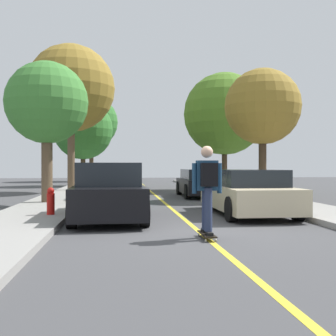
{
  "coord_description": "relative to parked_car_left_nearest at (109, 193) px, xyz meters",
  "views": [
    {
      "loc": [
        -1.68,
        -8.6,
        1.4
      ],
      "look_at": [
        -0.0,
        5.86,
        1.32
      ],
      "focal_mm": 44.65,
      "sensor_mm": 36.0,
      "label": 1
    }
  ],
  "objects": [
    {
      "name": "parked_car_right_near",
      "position": [
        3.91,
        7.73,
        -0.08
      ],
      "size": [
        1.89,
        4.32,
        1.24
      ],
      "color": "black",
      "rests_on": "ground"
    },
    {
      "name": "parked_car_left_nearest",
      "position": [
        0.0,
        0.0,
        0.0
      ],
      "size": [
        1.9,
        4.03,
        1.47
      ],
      "color": "black",
      "rests_on": "ground"
    },
    {
      "name": "street_tree_left_nearest",
      "position": [
        -2.25,
        4.09,
        2.86
      ],
      "size": [
        2.86,
        2.86,
        4.89
      ],
      "color": "brown",
      "rests_on": "sidewalk_left"
    },
    {
      "name": "ground",
      "position": [
        1.95,
        -2.23,
        -0.71
      ],
      "size": [
        80.0,
        80.0,
        0.0
      ],
      "primitive_type": "plane",
      "color": "#424244"
    },
    {
      "name": "center_line",
      "position": [
        1.95,
        1.77,
        -0.71
      ],
      "size": [
        0.12,
        39.2,
        0.01
      ],
      "primitive_type": "cube",
      "color": "gold",
      "rests_on": "ground"
    },
    {
      "name": "skateboard",
      "position": [
        1.94,
        -2.97,
        -0.62
      ],
      "size": [
        0.22,
        0.84,
        0.1
      ],
      "color": "black",
      "rests_on": "ground"
    },
    {
      "name": "fire_hydrant",
      "position": [
        -1.5,
        0.23,
        -0.23
      ],
      "size": [
        0.2,
        0.2,
        0.7
      ],
      "color": "#B2140F",
      "rests_on": "sidewalk_left"
    },
    {
      "name": "street_tree_right_near",
      "position": [
        6.15,
        12.21,
        3.61
      ],
      "size": [
        4.63,
        4.63,
        6.51
      ],
      "color": "#3D2D1E",
      "rests_on": "sidewalk_right"
    },
    {
      "name": "parked_car_left_far",
      "position": [
        -0.0,
        12.42,
        -0.03
      ],
      "size": [
        2.07,
        4.45,
        1.38
      ],
      "color": "#BCAD89",
      "rests_on": "ground"
    },
    {
      "name": "skateboarder",
      "position": [
        1.94,
        -3.01,
        0.35
      ],
      "size": [
        0.58,
        0.7,
        1.68
      ],
      "color": "black",
      "rests_on": "skateboard"
    },
    {
      "name": "street_tree_right_nearest",
      "position": [
        6.15,
        5.89,
        3.13
      ],
      "size": [
        3.14,
        3.14,
        5.29
      ],
      "color": "#3D2D1E",
      "rests_on": "sidewalk_right"
    },
    {
      "name": "parked_car_left_near",
      "position": [
        -0.0,
        6.03,
        -0.01
      ],
      "size": [
        1.99,
        4.21,
        1.41
      ],
      "color": "#1E5B33",
      "rests_on": "ground"
    },
    {
      "name": "street_tree_left_farthest",
      "position": [
        -2.25,
        26.91,
        4.58
      ],
      "size": [
        4.68,
        4.68,
        7.51
      ],
      "color": "#3D2D1E",
      "rests_on": "sidewalk_left"
    },
    {
      "name": "sidewalk_left",
      "position": [
        -2.06,
        -2.23,
        -0.64
      ],
      "size": [
        2.02,
        56.0,
        0.14
      ],
      "primitive_type": "cube",
      "color": "gray",
      "rests_on": "ground"
    },
    {
      "name": "parked_car_right_nearest",
      "position": [
        3.91,
        0.79,
        -0.08
      ],
      "size": [
        1.97,
        4.44,
        1.29
      ],
      "color": "#BCAD89",
      "rests_on": "ground"
    },
    {
      "name": "street_tree_left_far",
      "position": [
        -2.25,
        18.44,
        3.16
      ],
      "size": [
        4.1,
        4.1,
        5.79
      ],
      "color": "#3D2D1E",
      "rests_on": "sidewalk_left"
    },
    {
      "name": "street_tree_left_near",
      "position": [
        -2.25,
        11.36,
        4.72
      ],
      "size": [
        4.53,
        4.53,
        7.57
      ],
      "color": "brown",
      "rests_on": "sidewalk_left"
    }
  ]
}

